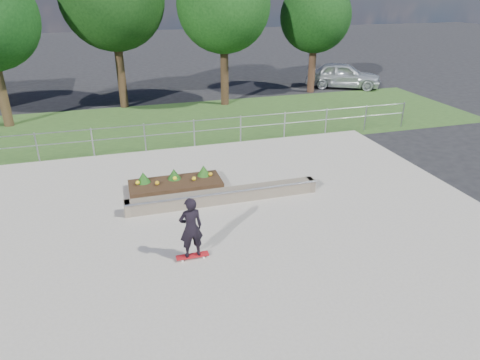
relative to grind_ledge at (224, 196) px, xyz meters
name	(u,v)px	position (x,y,z in m)	size (l,w,h in m)	color
ground	(249,241)	(0.08, -2.27, -0.26)	(120.00, 120.00, 0.00)	black
grass_verge	(181,124)	(0.08, 8.73, -0.25)	(30.00, 8.00, 0.02)	#2B4B1E
concrete_slab	(249,240)	(0.08, -2.27, -0.23)	(15.00, 15.00, 0.06)	#9B9489
fence	(194,130)	(0.08, 5.23, 0.51)	(20.06, 0.06, 1.20)	gray
tree_mid_right	(224,5)	(3.08, 11.73, 4.97)	(4.90, 4.90, 7.70)	black
tree_far_right	(315,17)	(9.08, 13.23, 4.21)	(4.20, 4.20, 6.60)	#361F15
grind_ledge	(224,196)	(0.00, 0.00, 0.00)	(6.00, 0.44, 0.43)	brown
planter_bed	(175,183)	(-1.30, 1.41, -0.02)	(3.00, 1.20, 0.61)	black
skateboarder	(191,228)	(-1.50, -2.69, 0.65)	(0.80, 0.42, 1.65)	silver
parked_car	(343,75)	(11.64, 13.81, 0.55)	(1.93, 4.79, 1.63)	#B9BEC3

